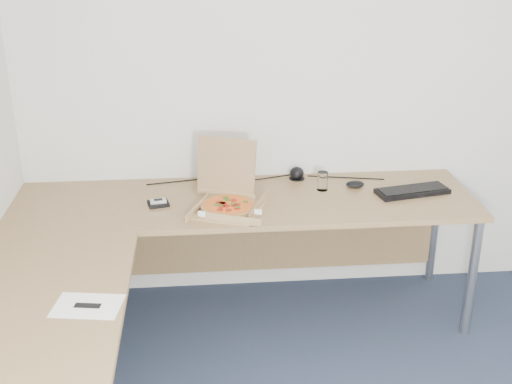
{
  "coord_description": "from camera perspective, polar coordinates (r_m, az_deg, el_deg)",
  "views": [
    {
      "loc": [
        -0.73,
        -1.87,
        2.15
      ],
      "look_at": [
        -0.45,
        1.28,
        0.82
      ],
      "focal_mm": 46.31,
      "sensor_mm": 36.0,
      "label": 1
    }
  ],
  "objects": [
    {
      "name": "room_shell",
      "position": [
        2.2,
        14.79,
        -2.09
      ],
      "size": [
        3.5,
        3.5,
        2.5
      ],
      "primitive_type": null,
      "color": "silver",
      "rests_on": "ground"
    },
    {
      "name": "phone",
      "position": [
        3.52,
        -8.45,
        -0.79
      ],
      "size": [
        0.09,
        0.06,
        0.02
      ],
      "primitive_type": "cube",
      "rotation": [
        0.0,
        0.0,
        0.16
      ],
      "color": "#B2B5BA",
      "rests_on": "wallet"
    },
    {
      "name": "paper_sheet",
      "position": [
        2.72,
        -14.35,
        -9.5
      ],
      "size": [
        0.29,
        0.23,
        0.0
      ],
      "primitive_type": "cube",
      "rotation": [
        0.0,
        0.0,
        -0.16
      ],
      "color": "white",
      "rests_on": "desk"
    },
    {
      "name": "mouse",
      "position": [
        3.76,
        8.56,
        0.67
      ],
      "size": [
        0.12,
        0.09,
        0.04
      ],
      "primitive_type": "ellipsoid",
      "rotation": [
        0.0,
        0.0,
        -0.23
      ],
      "color": "black",
      "rests_on": "desk"
    },
    {
      "name": "drinking_glass",
      "position": [
        3.69,
        5.77,
        0.95
      ],
      "size": [
        0.06,
        0.06,
        0.11
      ],
      "primitive_type": "cylinder",
      "color": "white",
      "rests_on": "desk"
    },
    {
      "name": "dome_speaker",
      "position": [
        3.85,
        3.56,
        1.69
      ],
      "size": [
        0.09,
        0.09,
        0.08
      ],
      "primitive_type": "ellipsoid",
      "color": "black",
      "rests_on": "desk"
    },
    {
      "name": "keyboard",
      "position": [
        3.75,
        13.35,
        0.07
      ],
      "size": [
        0.42,
        0.22,
        0.03
      ],
      "primitive_type": "cube",
      "rotation": [
        0.0,
        0.0,
        0.2
      ],
      "color": "black",
      "rests_on": "desk"
    },
    {
      "name": "pizza_box",
      "position": [
        3.44,
        -2.41,
        -0.89
      ],
      "size": [
        0.32,
        0.38,
        0.33
      ],
      "rotation": [
        0.0,
        0.0,
        -0.38
      ],
      "color": "tan",
      "rests_on": "desk"
    },
    {
      "name": "desk",
      "position": [
        3.2,
        -6.22,
        -4.32
      ],
      "size": [
        2.5,
        2.2,
        0.73
      ],
      "color": "olive",
      "rests_on": "ground"
    },
    {
      "name": "cable_bundle",
      "position": [
        3.84,
        0.42,
        1.14
      ],
      "size": [
        0.66,
        0.14,
        0.01
      ],
      "primitive_type": null,
      "rotation": [
        0.0,
        0.0,
        0.14
      ],
      "color": "black",
      "rests_on": "desk"
    },
    {
      "name": "wallet",
      "position": [
        3.53,
        -8.43,
        -1.0
      ],
      "size": [
        0.12,
        0.11,
        0.02
      ],
      "primitive_type": "cube",
      "rotation": [
        0.0,
        0.0,
        0.23
      ],
      "color": "black",
      "rests_on": "desk"
    }
  ]
}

